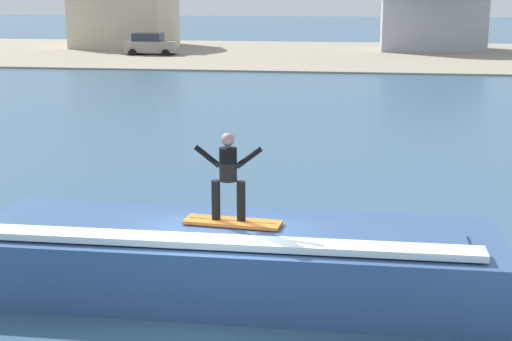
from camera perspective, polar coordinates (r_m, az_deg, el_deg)
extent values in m
plane|color=#345875|center=(13.47, -3.04, -10.57)|extent=(260.00, 260.00, 0.00)
cube|color=#335383|center=(13.97, -1.54, -6.93)|extent=(9.62, 2.91, 1.21)
cube|color=#335383|center=(13.41, -1.82, -4.79)|extent=(8.18, 1.31, 0.13)
cube|color=white|center=(12.86, -2.26, -5.50)|extent=(8.66, 0.52, 0.12)
cube|color=orange|center=(13.62, -1.79, -3.97)|extent=(1.82, 0.66, 0.06)
cube|color=black|center=(13.61, -1.80, -3.86)|extent=(1.63, 0.20, 0.01)
cylinder|color=black|center=(13.59, -3.08, -2.26)|extent=(0.16, 0.16, 0.74)
cylinder|color=black|center=(13.52, -1.15, -2.34)|extent=(0.16, 0.16, 0.74)
cylinder|color=black|center=(13.38, -2.14, 0.47)|extent=(0.32, 0.32, 0.61)
sphere|color=tan|center=(13.28, -2.16, 2.38)|extent=(0.24, 0.24, 0.24)
cylinder|color=black|center=(13.42, -3.73, 1.08)|extent=(0.49, 0.10, 0.42)
cylinder|color=black|center=(13.29, -0.55, 0.99)|extent=(0.49, 0.10, 0.42)
cube|color=gray|center=(62.41, 5.78, 8.80)|extent=(120.00, 26.33, 0.12)
cube|color=gray|center=(61.92, -7.94, 9.36)|extent=(4.19, 1.85, 0.90)
cube|color=#262D38|center=(61.95, -8.25, 10.07)|extent=(2.30, 1.67, 0.64)
cylinder|color=black|center=(62.54, -6.47, 9.03)|extent=(0.64, 0.22, 0.64)
cylinder|color=black|center=(60.66, -6.93, 8.87)|extent=(0.64, 0.22, 0.64)
cylinder|color=black|center=(63.27, -8.89, 9.01)|extent=(0.64, 0.22, 0.64)
cylinder|color=black|center=(61.41, -9.41, 8.85)|extent=(0.64, 0.22, 0.64)
cube|color=beige|center=(70.77, -9.96, 11.66)|extent=(8.29, 7.85, 6.03)
cube|color=#9EA3AD|center=(67.79, 13.28, 11.14)|extent=(8.63, 6.64, 5.39)
cylinder|color=brown|center=(66.77, 10.98, 10.78)|extent=(0.31, 0.31, 4.35)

